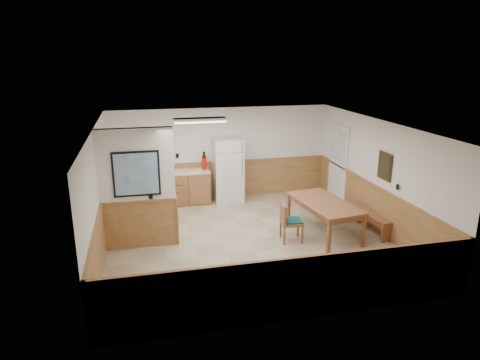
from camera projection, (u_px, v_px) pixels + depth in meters
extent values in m
plane|color=tan|center=(248.00, 240.00, 9.28)|extent=(6.00, 6.00, 0.00)
cube|color=silver|center=(248.00, 125.00, 8.57)|extent=(6.00, 6.00, 0.02)
cube|color=white|center=(221.00, 153.00, 11.73)|extent=(6.00, 0.02, 2.50)
cube|color=white|center=(377.00, 176.00, 9.58)|extent=(0.02, 6.00, 2.50)
cube|color=white|center=(98.00, 195.00, 8.27)|extent=(0.02, 6.00, 2.50)
cube|color=#C37F4E|center=(222.00, 180.00, 11.92)|extent=(6.00, 0.04, 1.00)
cube|color=#C37F4E|center=(374.00, 207.00, 9.79)|extent=(0.04, 6.00, 1.00)
cube|color=#C37F4E|center=(103.00, 231.00, 8.49)|extent=(0.04, 6.00, 1.00)
cube|color=white|center=(136.00, 165.00, 8.48)|extent=(1.50, 0.15, 1.50)
cube|color=#C37F4E|center=(140.00, 224.00, 8.83)|extent=(1.50, 0.17, 1.00)
cube|color=black|center=(136.00, 174.00, 8.43)|extent=(0.92, 0.03, 0.92)
cube|color=silver|center=(136.00, 174.00, 8.42)|extent=(0.84, 0.01, 0.84)
cube|color=#9B5F37|center=(183.00, 188.00, 11.42)|extent=(1.40, 0.60, 0.86)
cube|color=#9B5F37|center=(127.00, 192.00, 11.10)|extent=(0.06, 0.60, 0.86)
cube|color=#9B5F37|center=(156.00, 190.00, 11.26)|extent=(0.06, 0.60, 0.86)
cube|color=beige|center=(167.00, 173.00, 11.20)|extent=(2.20, 0.60, 0.04)
cube|color=beige|center=(167.00, 167.00, 11.46)|extent=(2.20, 0.02, 0.10)
cube|color=white|center=(338.00, 165.00, 11.41)|extent=(0.05, 1.02, 2.15)
cube|color=white|center=(338.00, 165.00, 11.41)|extent=(0.04, 0.90, 2.05)
cube|color=silver|center=(338.00, 146.00, 11.26)|extent=(0.02, 0.76, 0.80)
cube|color=white|center=(142.00, 146.00, 11.16)|extent=(0.80, 0.03, 1.00)
cube|color=white|center=(142.00, 147.00, 11.15)|extent=(0.70, 0.01, 0.90)
cube|color=#392716|center=(385.00, 166.00, 9.21)|extent=(0.03, 0.50, 0.60)
cube|color=black|center=(384.00, 166.00, 9.21)|extent=(0.01, 0.42, 0.52)
cube|color=white|center=(200.00, 120.00, 9.62)|extent=(1.20, 0.30, 0.08)
cube|color=white|center=(200.00, 122.00, 9.64)|extent=(1.15, 0.25, 0.01)
cube|color=white|center=(228.00, 170.00, 11.52)|extent=(0.78, 0.72, 1.73)
cube|color=silver|center=(242.00, 146.00, 11.04)|extent=(0.03, 0.02, 0.22)
cube|color=silver|center=(242.00, 167.00, 11.20)|extent=(0.03, 0.02, 0.41)
cube|color=brown|center=(324.00, 203.00, 9.40)|extent=(1.19, 2.00, 0.05)
cube|color=brown|center=(324.00, 206.00, 9.42)|extent=(1.07, 1.89, 0.10)
cube|color=brown|center=(329.00, 237.00, 8.57)|extent=(0.08, 0.08, 0.70)
cube|color=brown|center=(289.00, 208.00, 10.16)|extent=(0.08, 0.08, 0.70)
cube|color=brown|center=(363.00, 231.00, 8.85)|extent=(0.08, 0.08, 0.70)
cube|color=brown|center=(319.00, 204.00, 10.44)|extent=(0.08, 0.08, 0.70)
cube|color=brown|center=(367.00, 212.00, 9.72)|extent=(0.55, 1.61, 0.05)
cube|color=brown|center=(384.00, 234.00, 9.10)|extent=(0.33, 0.10, 0.40)
cube|color=brown|center=(351.00, 210.00, 10.47)|extent=(0.33, 0.10, 0.40)
cube|color=brown|center=(292.00, 222.00, 9.13)|extent=(0.50, 0.50, 0.06)
cube|color=#0E4638|center=(292.00, 220.00, 9.12)|extent=(0.45, 0.45, 0.03)
cube|color=brown|center=(283.00, 213.00, 9.04)|extent=(0.10, 0.45, 0.40)
cube|color=#0E4638|center=(274.00, 213.00, 9.02)|extent=(0.07, 0.39, 0.34)
cube|color=brown|center=(284.00, 236.00, 8.99)|extent=(0.04, 0.04, 0.39)
cube|color=brown|center=(281.00, 229.00, 9.36)|extent=(0.04, 0.04, 0.39)
cube|color=brown|center=(302.00, 235.00, 9.03)|extent=(0.04, 0.04, 0.39)
cube|color=brown|center=(298.00, 228.00, 9.40)|extent=(0.04, 0.04, 0.39)
cylinder|color=red|center=(204.00, 162.00, 11.36)|extent=(0.14, 0.14, 0.40)
cylinder|color=black|center=(204.00, 153.00, 11.29)|extent=(0.07, 0.07, 0.09)
cylinder|color=#1A9336|center=(142.00, 170.00, 11.06)|extent=(0.08, 0.08, 0.19)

